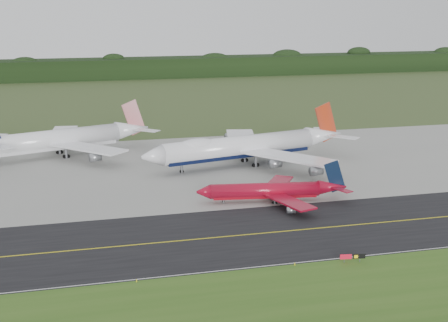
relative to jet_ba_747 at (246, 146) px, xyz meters
The scene contains 13 objects.
ground 50.82m from the jet_ba_747, 102.48° to the right, with size 600.00×600.00×0.00m, color #394822.
grass_verge 85.21m from the jet_ba_747, 97.37° to the right, with size 400.00×30.00×0.01m, color #31581A.
taxiway 54.71m from the jet_ba_747, 101.57° to the right, with size 400.00×32.00×0.02m, color black.
apron 12.33m from the jet_ba_747, behind, with size 400.00×78.00×0.01m, color gray.
taxiway_centreline 54.71m from the jet_ba_747, 101.57° to the right, with size 400.00×0.40×0.00m, color gold.
taxiway_edge_line 69.90m from the jet_ba_747, 99.01° to the right, with size 400.00×0.25×0.00m, color silver.
horizon_treeline 224.70m from the jet_ba_747, 92.78° to the left, with size 700.00×25.00×12.00m.
jet_ba_747 is the anchor object (origin of this frame).
jet_red_737 34.29m from the jet_ba_747, 95.40° to the right, with size 35.21×28.45×9.51m.
jet_star_tail 56.06m from the jet_ba_747, 154.98° to the left, with size 56.50×46.00×15.26m.
taxiway_sign 71.10m from the jet_ba_747, 90.54° to the right, with size 4.55×0.84×1.52m.
edge_marker_left 80.03m from the jet_ba_747, 119.03° to the right, with size 0.16×0.16×0.50m, color yellow.
edge_marker_center 70.90m from the jet_ba_747, 99.02° to the right, with size 0.16×0.16×0.50m, color yellow.
Camera 1 is at (-36.85, -115.86, 44.50)m, focal length 50.00 mm.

